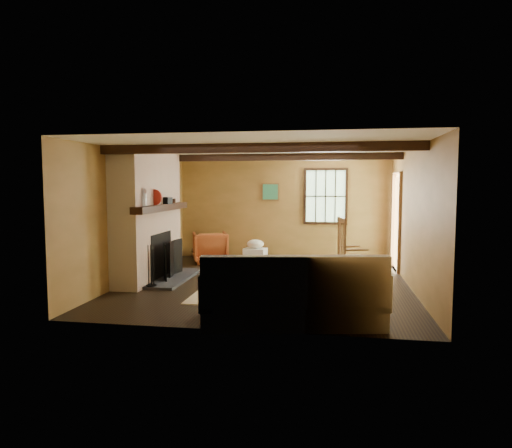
% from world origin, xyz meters
% --- Properties ---
extents(ground, '(5.50, 5.50, 0.00)m').
position_xyz_m(ground, '(0.00, 0.00, 0.00)').
color(ground, black).
rests_on(ground, ground).
extents(room_envelope, '(5.02, 5.52, 2.44)m').
position_xyz_m(room_envelope, '(0.22, 0.26, 1.63)').
color(room_envelope, '#A9793C').
rests_on(room_envelope, ground).
extents(fireplace, '(1.02, 2.30, 2.40)m').
position_xyz_m(fireplace, '(-2.23, -0.00, 1.10)').
color(fireplace, '#AB5242').
rests_on(fireplace, ground).
extents(rug, '(2.50, 3.00, 0.01)m').
position_xyz_m(rug, '(0.20, -0.20, 0.00)').
color(rug, '#CFB28A').
rests_on(rug, ground).
extents(rocking_chair, '(0.95, 0.66, 1.19)m').
position_xyz_m(rocking_chair, '(1.49, 0.25, 0.50)').
color(rocking_chair, tan).
rests_on(rocking_chair, ground).
extents(sofa, '(2.45, 1.40, 0.93)m').
position_xyz_m(sofa, '(0.67, -2.33, 0.33)').
color(sofa, silver).
rests_on(sofa, ground).
extents(firewood_pile, '(0.62, 0.11, 0.23)m').
position_xyz_m(firewood_pile, '(-1.91, 2.60, 0.11)').
color(firewood_pile, brown).
rests_on(firewood_pile, ground).
extents(laundry_basket, '(0.55, 0.44, 0.30)m').
position_xyz_m(laundry_basket, '(-0.59, 2.29, 0.15)').
color(laundry_basket, white).
rests_on(laundry_basket, ground).
extents(basket_pillow, '(0.49, 0.45, 0.20)m').
position_xyz_m(basket_pillow, '(-0.59, 2.29, 0.40)').
color(basket_pillow, silver).
rests_on(basket_pillow, laundry_basket).
extents(armchair, '(0.97, 0.98, 0.70)m').
position_xyz_m(armchair, '(-1.57, 1.92, 0.35)').
color(armchair, '#BF6026').
rests_on(armchair, ground).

